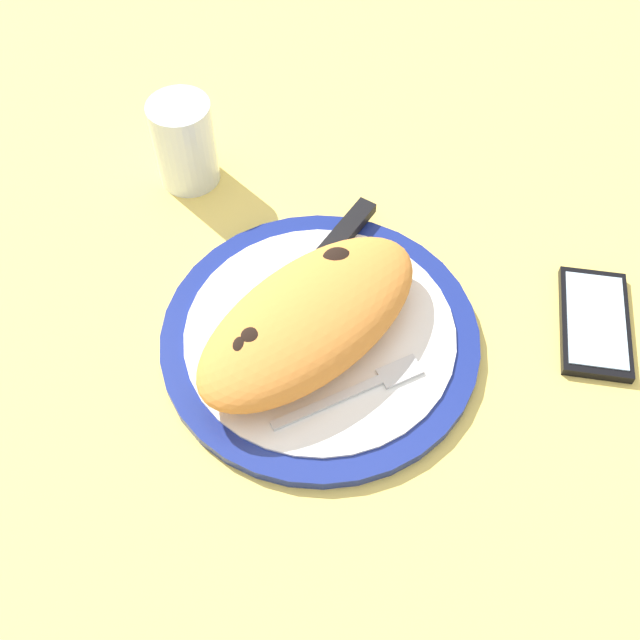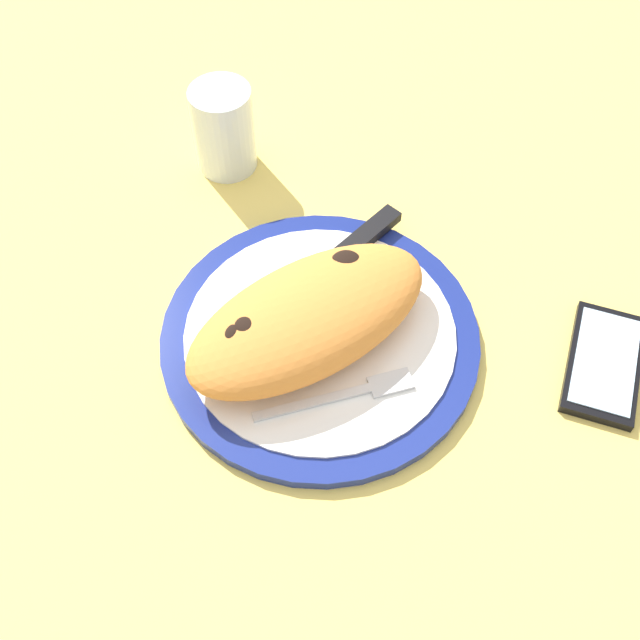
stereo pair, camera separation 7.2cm
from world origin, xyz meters
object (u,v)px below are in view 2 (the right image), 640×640
object	(u,v)px
knife	(347,253)
smartphone	(604,363)
calzone	(309,318)
fork	(349,393)
water_glass	(224,134)
plate	(320,336)

from	to	relation	value
knife	smartphone	distance (cm)	27.46
smartphone	calzone	bearing A→B (deg)	150.26
fork	knife	size ratio (longest dim) A/B	0.71
smartphone	water_glass	world-z (taller)	water_glass
plate	smartphone	bearing A→B (deg)	-31.02
smartphone	plate	bearing A→B (deg)	148.98
calzone	water_glass	world-z (taller)	water_glass
plate	knife	xyz separation A→B (cm)	(6.55, 7.52, 1.30)
plate	water_glass	bearing A→B (deg)	88.46
plate	water_glass	world-z (taller)	water_glass
plate	water_glass	distance (cm)	27.39
fork	knife	world-z (taller)	knife
plate	knife	distance (cm)	10.06
fork	water_glass	xyz separation A→B (cm)	(1.20, 34.53, 2.65)
smartphone	fork	bearing A→B (deg)	164.37
fork	plate	bearing A→B (deg)	86.34
calzone	knife	size ratio (longest dim) A/B	1.27
plate	water_glass	xyz separation A→B (cm)	(0.73, 27.13, 3.66)
knife	smartphone	size ratio (longest dim) A/B	1.54
plate	smartphone	xyz separation A→B (cm)	(23.43, -14.09, -0.18)
water_glass	plate	bearing A→B (deg)	-91.54
calzone	water_glass	xyz separation A→B (cm)	(1.90, 27.16, -0.23)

